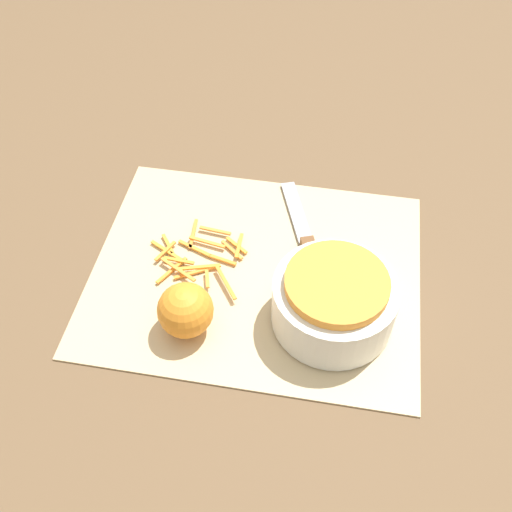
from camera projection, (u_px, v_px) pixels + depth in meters
The scene contains 6 objects.
ground_plane at pixel (256, 272), 0.87m from camera, with size 4.00×4.00×0.00m, color brown.
cutting_board at pixel (256, 271), 0.87m from camera, with size 0.47×0.38×0.01m.
bowl_speckled at pixel (334, 300), 0.78m from camera, with size 0.16×0.16×0.08m.
knife at pixel (310, 252), 0.88m from camera, with size 0.10×0.22×0.02m.
orange_left at pixel (185, 310), 0.77m from camera, with size 0.07×0.07×0.07m.
peel_pile at pixel (199, 256), 0.88m from camera, with size 0.15×0.15×0.01m.
Camera 1 is at (-0.09, 0.54, 0.68)m, focal length 42.00 mm.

